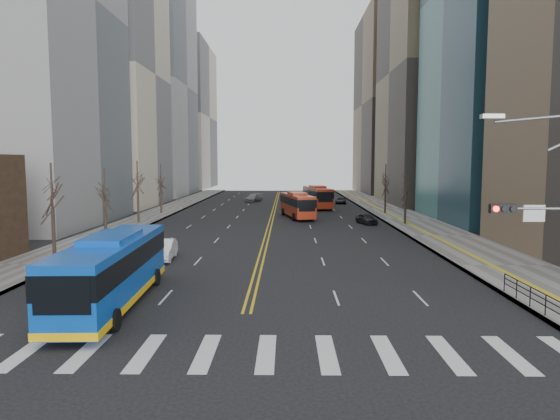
% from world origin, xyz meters
% --- Properties ---
extents(ground, '(220.00, 220.00, 0.00)m').
position_xyz_m(ground, '(0.00, 0.00, 0.00)').
color(ground, black).
extents(sidewalk_right, '(7.00, 130.00, 0.15)m').
position_xyz_m(sidewalk_right, '(17.50, 45.00, 0.07)').
color(sidewalk_right, slate).
rests_on(sidewalk_right, ground).
extents(sidewalk_left, '(5.00, 130.00, 0.15)m').
position_xyz_m(sidewalk_left, '(-16.50, 45.00, 0.07)').
color(sidewalk_left, slate).
rests_on(sidewalk_left, ground).
extents(crosswalk, '(26.70, 4.00, 0.01)m').
position_xyz_m(crosswalk, '(0.00, 0.00, 0.01)').
color(crosswalk, silver).
rests_on(crosswalk, ground).
extents(centerline, '(0.55, 100.00, 0.01)m').
position_xyz_m(centerline, '(0.00, 55.00, 0.01)').
color(centerline, gold).
rests_on(centerline, ground).
extents(office_towers, '(83.00, 134.00, 58.00)m').
position_xyz_m(office_towers, '(0.12, 68.51, 23.92)').
color(office_towers, gray).
rests_on(office_towers, ground).
extents(pedestrian_railing, '(0.06, 6.06, 1.02)m').
position_xyz_m(pedestrian_railing, '(14.30, 6.00, 0.82)').
color(pedestrian_railing, black).
rests_on(pedestrian_railing, sidewalk_right).
extents(street_trees, '(35.20, 47.20, 7.60)m').
position_xyz_m(street_trees, '(-7.18, 34.55, 4.87)').
color(street_trees, '#30241D').
rests_on(street_trees, ground).
extents(blue_bus, '(3.33, 12.93, 3.72)m').
position_xyz_m(blue_bus, '(-7.08, 6.51, 1.95)').
color(blue_bus, blue).
rests_on(blue_bus, ground).
extents(red_bus_near, '(4.63, 10.97, 3.40)m').
position_xyz_m(red_bus_near, '(3.38, 47.27, 1.90)').
color(red_bus_near, '#A72A11').
rests_on(red_bus_near, ground).
extents(red_bus_far, '(4.37, 11.70, 3.62)m').
position_xyz_m(red_bus_far, '(6.92, 61.35, 2.01)').
color(red_bus_far, '#A72A11').
rests_on(red_bus_far, ground).
extents(car_white, '(1.94, 4.76, 1.53)m').
position_xyz_m(car_white, '(-7.47, 18.56, 0.77)').
color(car_white, silver).
rests_on(car_white, ground).
extents(car_dark_mid, '(2.50, 4.03, 1.28)m').
position_xyz_m(car_dark_mid, '(11.55, 40.65, 0.64)').
color(car_dark_mid, black).
rests_on(car_dark_mid, ground).
extents(car_silver, '(3.69, 5.39, 1.45)m').
position_xyz_m(car_silver, '(-4.25, 74.47, 0.72)').
color(car_silver, gray).
rests_on(car_silver, ground).
extents(car_dark_far, '(2.32, 4.16, 1.10)m').
position_xyz_m(car_dark_far, '(11.64, 69.83, 0.55)').
color(car_dark_far, black).
rests_on(car_dark_far, ground).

